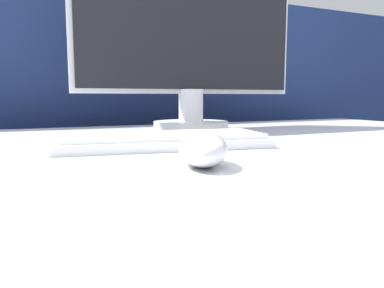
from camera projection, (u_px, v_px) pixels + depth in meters
The scene contains 4 objects.
partition_panel at pixel (90, 172), 1.24m from camera, with size 5.00×0.03×1.22m.
computer_mouse_near at pixel (203, 149), 0.47m from camera, with size 0.10×0.13×0.04m.
keyboard at pixel (163, 141), 0.65m from camera, with size 0.38×0.19×0.02m.
monitor at pixel (191, 18), 0.99m from camera, with size 0.63×0.20×0.56m.
Camera 1 is at (-0.20, -0.60, 0.86)m, focal length 35.00 mm.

